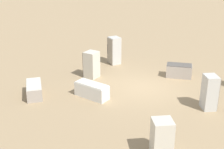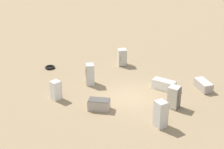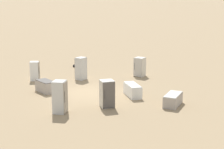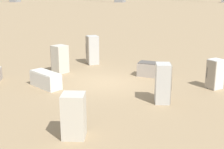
# 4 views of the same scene
# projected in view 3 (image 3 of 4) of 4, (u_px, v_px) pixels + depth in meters

# --- Properties ---
(ground_plane) EXTENTS (1000.00, 1000.00, 0.00)m
(ground_plane) POSITION_uv_depth(u_px,v_px,m) (88.00, 93.00, 24.73)
(ground_plane) COLOR #9E8460
(discarded_fridge_0) EXTENTS (1.49, 0.78, 0.78)m
(discarded_fridge_0) POSITION_uv_depth(u_px,v_px,m) (46.00, 86.00, 24.77)
(discarded_fridge_0) COLOR #A89E93
(discarded_fridge_0) RESTS_ON ground_plane
(discarded_fridge_1) EXTENTS (0.82, 0.89, 1.70)m
(discarded_fridge_1) POSITION_uv_depth(u_px,v_px,m) (81.00, 69.00, 28.13)
(discarded_fridge_1) COLOR silver
(discarded_fridge_1) RESTS_ON ground_plane
(discarded_fridge_2) EXTENTS (0.85, 0.87, 1.44)m
(discarded_fridge_2) POSITION_uv_depth(u_px,v_px,m) (35.00, 71.00, 27.86)
(discarded_fridge_2) COLOR white
(discarded_fridge_2) RESTS_ON ground_plane
(discarded_fridge_3) EXTENTS (1.44, 1.85, 0.70)m
(discarded_fridge_3) POSITION_uv_depth(u_px,v_px,m) (173.00, 100.00, 21.89)
(discarded_fridge_3) COLOR #A89E93
(discarded_fridge_3) RESTS_ON ground_plane
(discarded_fridge_4) EXTENTS (0.96, 0.95, 1.58)m
(discarded_fridge_4) POSITION_uv_depth(u_px,v_px,m) (107.00, 94.00, 21.52)
(discarded_fridge_4) COLOR beige
(discarded_fridge_4) RESTS_ON ground_plane
(discarded_fridge_5) EXTENTS (0.93, 0.95, 1.48)m
(discarded_fridge_5) POSITION_uv_depth(u_px,v_px,m) (140.00, 67.00, 29.26)
(discarded_fridge_5) COLOR beige
(discarded_fridge_5) RESTS_ON ground_plane
(discarded_fridge_6) EXTENTS (1.94, 1.36, 0.77)m
(discarded_fridge_6) POSITION_uv_depth(u_px,v_px,m) (133.00, 90.00, 23.84)
(discarded_fridge_6) COLOR white
(discarded_fridge_6) RESTS_ON ground_plane
(discarded_fridge_7) EXTENTS (0.99, 0.99, 1.81)m
(discarded_fridge_7) POSITION_uv_depth(u_px,v_px,m) (60.00, 97.00, 20.48)
(discarded_fridge_7) COLOR silver
(discarded_fridge_7) RESTS_ON ground_plane
(scrap_tire) EXTENTS (0.86, 0.86, 0.19)m
(scrap_tire) POSITION_uv_depth(u_px,v_px,m) (78.00, 66.00, 32.93)
(scrap_tire) COLOR black
(scrap_tire) RESTS_ON ground_plane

